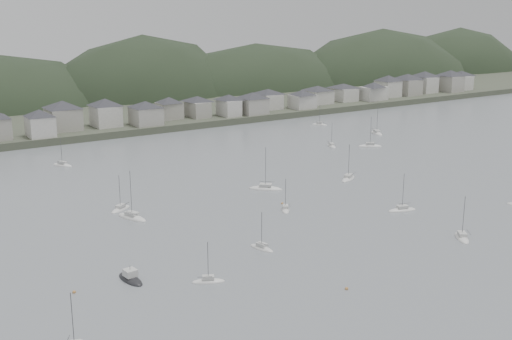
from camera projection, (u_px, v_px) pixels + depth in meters
ground at (459, 276)px, 128.19m from camera, size 900.00×900.00×0.00m
far_shore_land at (48, 99)px, 366.97m from camera, size 900.00×250.00×3.00m
forested_ridge at (72, 126)px, 351.95m from camera, size 851.55×103.94×102.57m
waterfront_town at (220, 103)px, 301.51m from camera, size 451.48×28.46×12.92m
sailboat_lead at (208, 281)px, 125.13m from camera, size 6.81×4.84×9.02m
moored_fleet at (271, 201)px, 177.20m from camera, size 266.96×174.33×13.81m
motor_launch_far at (131, 279)px, 126.01m from camera, size 3.77×8.36×3.93m
mooring_buoys at (223, 239)px, 148.26m from camera, size 86.25×126.75×0.70m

